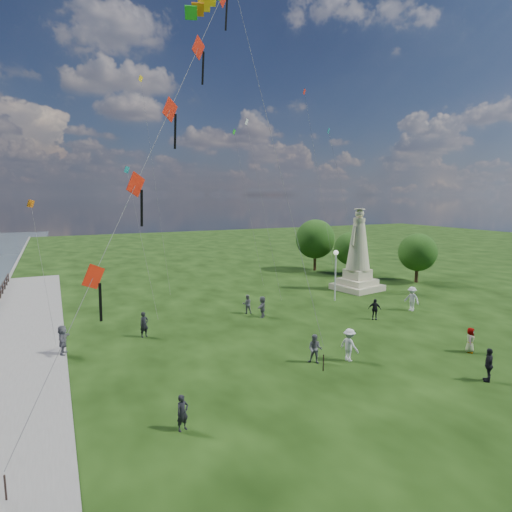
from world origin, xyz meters
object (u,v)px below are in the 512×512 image
person_5 (63,341)px  person_6 (144,324)px  person_11 (262,307)px  person_0 (182,413)px  person_1 (315,349)px  person_2 (349,345)px  person_8 (412,299)px  statue (358,260)px  lamppost (336,264)px  person_7 (247,304)px  person_4 (470,340)px  person_3 (489,365)px  person_9 (375,309)px

person_5 → person_6: size_ratio=1.02×
person_5 → person_11: 13.86m
person_0 → person_1: 9.02m
person_11 → person_2: bearing=40.6°
person_1 → person_8: 14.05m
statue → lamppost: bearing=-160.0°
person_8 → person_5: bearing=-105.3°
person_7 → person_8: 13.02m
person_4 → person_7: 15.53m
person_6 → person_11: bearing=-17.0°
lamppost → person_11: lamppost is taller
lamppost → person_6: size_ratio=2.67×
lamppost → person_4: size_ratio=3.00×
person_5 → person_6: bearing=-63.2°
lamppost → person_4: bearing=-91.0°
lamppost → person_1: size_ratio=2.74×
person_3 → person_7: size_ratio=1.14×
lamppost → person_2: (-7.37, -11.54, -2.27)m
person_0 → person_8: bearing=3.4°
person_0 → person_5: (-3.99, 10.55, 0.12)m
lamppost → person_5: 22.09m
lamppost → person_8: (3.53, -5.30, -2.22)m
lamppost → person_1: (-9.28, -11.05, -2.38)m
person_9 → person_4: bearing=-46.3°
statue → person_4: statue is taller
person_3 → person_0: bearing=-50.9°
lamppost → person_3: size_ratio=2.62×
person_0 → person_3: (14.77, -2.12, 0.12)m
person_5 → person_7: bearing=-63.3°
person_3 → person_1: bearing=-83.6°
person_0 → person_1: size_ratio=0.90×
person_1 → person_9: (8.54, 5.12, -0.03)m
person_2 → person_5: (-14.24, 7.60, -0.06)m
person_3 → person_11: 15.63m
person_0 → person_5: 11.27m
person_0 → person_1: (8.34, 3.44, 0.08)m
statue → person_3: (-7.33, -19.21, -2.11)m
person_8 → person_9: person_8 is taller
statue → person_8: (-0.95, -7.90, -1.99)m
person_9 → person_11: (-7.17, 4.11, 0.02)m
person_9 → person_5: bearing=-145.5°
statue → person_8: size_ratio=4.06×
person_1 → person_5: bearing=-165.1°
person_9 → person_0: bearing=-113.2°
person_3 → person_6: (-13.96, 13.97, -0.02)m
person_0 → person_1: person_1 is taller
person_4 → person_8: 9.06m
person_4 → person_7: bearing=89.7°
person_7 → person_11: (0.62, -1.41, 0.06)m
person_9 → person_11: size_ratio=0.98×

